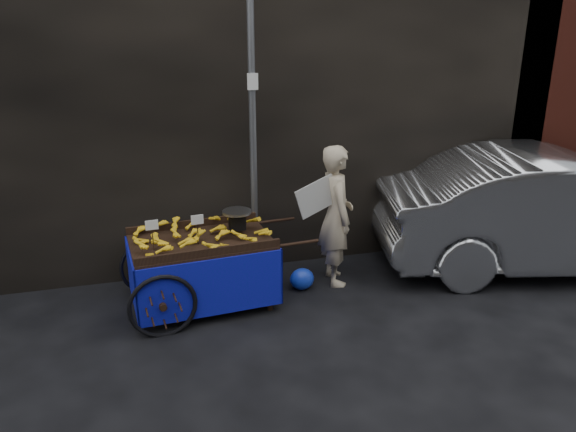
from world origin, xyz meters
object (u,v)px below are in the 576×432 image
object	(u,v)px
banana_cart	(197,248)
vendor	(336,215)
plastic_bag	(302,279)
parked_car	(558,211)

from	to	relation	value
banana_cart	vendor	size ratio (longest dim) A/B	1.27
vendor	banana_cart	bearing A→B (deg)	100.25
plastic_bag	parked_car	distance (m)	3.40
vendor	plastic_bag	bearing A→B (deg)	108.76
vendor	plastic_bag	xyz separation A→B (m)	(-0.45, -0.12, -0.72)
banana_cart	parked_car	xyz separation A→B (m)	(4.56, -0.14, 0.05)
banana_cart	vendor	world-z (taller)	vendor
banana_cart	plastic_bag	distance (m)	1.35
plastic_bag	vendor	bearing A→B (deg)	14.71
plastic_bag	parked_car	world-z (taller)	parked_car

